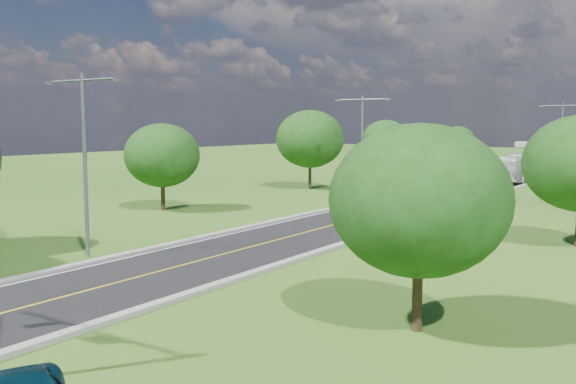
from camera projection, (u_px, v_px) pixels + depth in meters
name	position (u px, v px, depth m)	size (l,w,h in m)	color
ground	(470.00, 189.00, 71.80)	(260.00, 260.00, 0.00)	#275818
road	(486.00, 184.00, 76.77)	(8.00, 150.00, 0.06)	black
curb_left	(452.00, 182.00, 79.10)	(0.50, 150.00, 0.22)	gray
curb_right	(523.00, 186.00, 74.43)	(0.50, 150.00, 0.22)	gray
speed_limit_sign	(448.00, 196.00, 50.52)	(0.55, 0.09, 2.40)	slate
streetlight_near_left	(84.00, 149.00, 34.66)	(5.90, 0.25, 10.00)	slate
streetlight_mid_left	(362.00, 137.00, 62.02)	(5.90, 0.25, 10.00)	slate
streetlight_far_right	(562.00, 134.00, 82.80)	(5.90, 0.25, 10.00)	slate
tree_lb	(162.00, 155.00, 53.55)	(6.30, 6.30, 7.33)	black
tree_lc	(310.00, 139.00, 71.15)	(7.56, 7.56, 8.79)	black
tree_ld	(385.00, 140.00, 92.21)	(6.72, 6.72, 7.82)	black
tree_le	(458.00, 141.00, 110.80)	(5.88, 5.88, 6.84)	black
tree_ra	(419.00, 200.00, 22.17)	(6.30, 6.30, 7.33)	black
bus_outbound	(516.00, 168.00, 80.01)	(2.88, 12.32, 3.43)	silver
bus_inbound	(391.00, 190.00, 55.84)	(2.49, 10.63, 2.96)	silver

